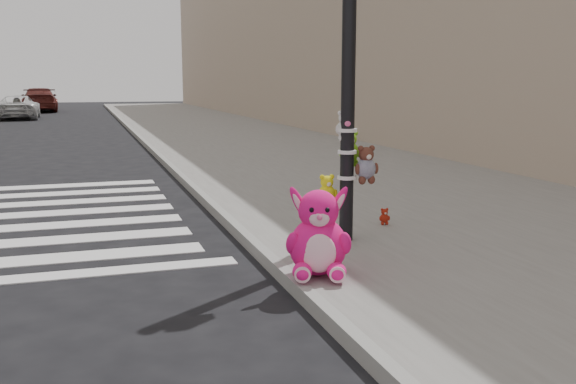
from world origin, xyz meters
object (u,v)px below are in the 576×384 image
object	(u,v)px
car_white_near	(18,107)
red_teddy	(384,216)
signal_pole	(349,104)
pink_bunny	(318,239)

from	to	relation	value
car_white_near	red_teddy	bearing A→B (deg)	102.23
red_teddy	car_white_near	size ratio (longest dim) A/B	0.05
signal_pole	pink_bunny	bearing A→B (deg)	-123.80
signal_pole	car_white_near	world-z (taller)	signal_pole
signal_pole	pink_bunny	xyz separation A→B (m)	(-0.83, -1.24, -1.24)
red_teddy	car_white_near	world-z (taller)	car_white_near
pink_bunny	car_white_near	size ratio (longest dim) A/B	0.20
signal_pole	red_teddy	distance (m)	1.78
red_teddy	pink_bunny	bearing A→B (deg)	-124.56
signal_pole	car_white_near	xyz separation A→B (m)	(-6.12, 30.24, -1.11)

